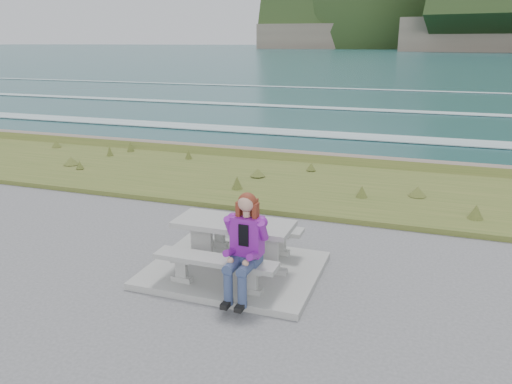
% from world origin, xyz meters
% --- Properties ---
extents(concrete_slab, '(2.60, 2.10, 0.10)m').
position_xyz_m(concrete_slab, '(0.00, 0.00, 0.05)').
color(concrete_slab, gray).
rests_on(concrete_slab, ground).
extents(picnic_table, '(1.80, 0.75, 0.75)m').
position_xyz_m(picnic_table, '(0.00, 0.00, 0.68)').
color(picnic_table, gray).
rests_on(picnic_table, concrete_slab).
extents(bench_landward, '(1.80, 0.35, 0.45)m').
position_xyz_m(bench_landward, '(0.00, -0.70, 0.45)').
color(bench_landward, gray).
rests_on(bench_landward, concrete_slab).
extents(bench_seaward, '(1.80, 0.35, 0.45)m').
position_xyz_m(bench_seaward, '(0.00, 0.70, 0.45)').
color(bench_seaward, gray).
rests_on(bench_seaward, concrete_slab).
extents(grass_verge, '(160.00, 4.50, 0.22)m').
position_xyz_m(grass_verge, '(0.00, 5.00, 0.00)').
color(grass_verge, '#425720').
rests_on(grass_verge, ground).
extents(shore_drop, '(160.00, 0.80, 2.20)m').
position_xyz_m(shore_drop, '(0.00, 7.90, 0.00)').
color(shore_drop, brown).
rests_on(shore_drop, ground).
extents(ocean, '(1600.00, 1600.00, 0.09)m').
position_xyz_m(ocean, '(0.00, 25.09, -1.74)').
color(ocean, '#1B494D').
rests_on(ocean, ground).
extents(seated_woman, '(0.43, 0.74, 1.44)m').
position_xyz_m(seated_woman, '(0.46, -0.84, 0.63)').
color(seated_woman, navy).
rests_on(seated_woman, concrete_slab).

